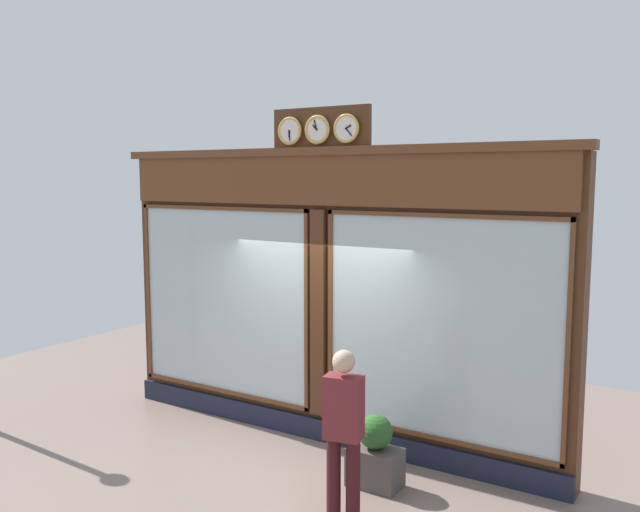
% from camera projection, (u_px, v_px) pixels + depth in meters
% --- Properties ---
extents(shop_facade, '(6.29, 0.42, 4.15)m').
position_uv_depth(shop_facade, '(325.00, 294.00, 8.31)').
color(shop_facade, '#4C2B16').
rests_on(shop_facade, ground_plane).
extents(pedestrian, '(0.39, 0.28, 1.69)m').
position_uv_depth(pedestrian, '(344.00, 427.00, 6.35)').
color(pedestrian, '#3A1316').
rests_on(pedestrian, ground_plane).
extents(planter_box, '(0.56, 0.36, 0.42)m').
position_uv_depth(planter_box, '(375.00, 467.00, 7.13)').
color(planter_box, '#4C4742').
rests_on(planter_box, ground_plane).
extents(planter_shrub, '(0.37, 0.37, 0.37)m').
position_uv_depth(planter_shrub, '(375.00, 432.00, 7.09)').
color(planter_shrub, '#285623').
rests_on(planter_shrub, planter_box).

